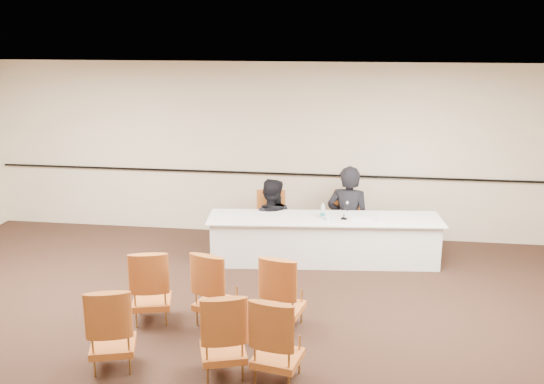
{
  "coord_description": "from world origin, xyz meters",
  "views": [
    {
      "loc": [
        1.53,
        -6.17,
        3.52
      ],
      "look_at": [
        0.28,
        2.6,
        1.13
      ],
      "focal_mm": 40.0,
      "sensor_mm": 36.0,
      "label": 1
    }
  ],
  "objects": [
    {
      "name": "aud_chair_back_right",
      "position": [
        0.8,
        -0.65,
        0.47
      ],
      "size": [
        0.59,
        0.59,
        0.95
      ],
      "primitive_type": null,
      "rotation": [
        0.0,
        0.0,
        -0.2
      ],
      "color": "#A6401D",
      "rests_on": "ground"
    },
    {
      "name": "aud_chair_front_right",
      "position": [
        0.71,
        0.5,
        0.47
      ],
      "size": [
        0.59,
        0.59,
        0.95
      ],
      "primitive_type": null,
      "rotation": [
        0.0,
        0.0,
        -0.21
      ],
      "color": "#A6401D",
      "rests_on": "ground"
    },
    {
      "name": "papers",
      "position": [
        1.64,
        2.74,
        0.72
      ],
      "size": [
        0.33,
        0.26,
        0.0
      ],
      "primitive_type": "cube",
      "rotation": [
        0.0,
        0.0,
        -0.13
      ],
      "color": "white",
      "rests_on": "panel_table"
    },
    {
      "name": "floor",
      "position": [
        0.0,
        0.0,
        0.0
      ],
      "size": [
        10.0,
        10.0,
        0.0
      ],
      "primitive_type": "plane",
      "color": "black",
      "rests_on": "ground"
    },
    {
      "name": "ceiling",
      "position": [
        0.0,
        0.0,
        3.0
      ],
      "size": [
        10.0,
        10.0,
        0.0
      ],
      "primitive_type": "plane",
      "rotation": [
        3.14,
        0.0,
        0.0
      ],
      "color": "white",
      "rests_on": "ground"
    },
    {
      "name": "panelist_second_chair",
      "position": [
        0.17,
        3.19,
        0.47
      ],
      "size": [
        0.55,
        0.55,
        0.95
      ],
      "primitive_type": null,
      "rotation": [
        0.0,
        0.0,
        0.1
      ],
      "color": "#A6401D",
      "rests_on": "ground"
    },
    {
      "name": "drinking_glass",
      "position": [
        1.13,
        2.6,
        0.77
      ],
      "size": [
        0.08,
        0.08,
        0.1
      ],
      "primitive_type": "cylinder",
      "rotation": [
        0.0,
        0.0,
        -0.3
      ],
      "color": "silver",
      "rests_on": "panel_table"
    },
    {
      "name": "aud_chair_back_mid",
      "position": [
        0.22,
        -0.62,
        0.47
      ],
      "size": [
        0.63,
        0.63,
        0.95
      ],
      "primitive_type": null,
      "rotation": [
        0.0,
        0.0,
        0.32
      ],
      "color": "#A6401D",
      "rests_on": "ground"
    },
    {
      "name": "panel_table",
      "position": [
        1.08,
        2.74,
        0.36
      ],
      "size": [
        3.64,
        1.19,
        0.72
      ],
      "primitive_type": null,
      "rotation": [
        0.0,
        0.0,
        0.1
      ],
      "color": "white",
      "rests_on": "ground"
    },
    {
      "name": "coffee_cup",
      "position": [
        1.91,
        2.67,
        0.78
      ],
      "size": [
        0.1,
        0.1,
        0.12
      ],
      "primitive_type": "cylinder",
      "rotation": [
        0.0,
        0.0,
        0.36
      ],
      "color": "white",
      "rests_on": "panel_table"
    },
    {
      "name": "aud_chair_front_left",
      "position": [
        -0.92,
        0.45,
        0.47
      ],
      "size": [
        0.61,
        0.61,
        0.95
      ],
      "primitive_type": null,
      "rotation": [
        0.0,
        0.0,
        0.25
      ],
      "color": "#A6401D",
      "rests_on": "ground"
    },
    {
      "name": "water_bottle",
      "position": [
        1.05,
        2.72,
        0.83
      ],
      "size": [
        0.07,
        0.07,
        0.24
      ],
      "primitive_type": null,
      "rotation": [
        0.0,
        0.0,
        0.01
      ],
      "color": "#188679",
      "rests_on": "panel_table"
    },
    {
      "name": "wall_rail",
      "position": [
        0.0,
        3.96,
        1.1
      ],
      "size": [
        9.8,
        0.04,
        0.03
      ],
      "primitive_type": "cube",
      "color": "black",
      "rests_on": "wall_back"
    },
    {
      "name": "panelist_second",
      "position": [
        0.17,
        3.19,
        0.37
      ],
      "size": [
        0.8,
        0.63,
        1.65
      ],
      "primitive_type": "imported",
      "rotation": [
        0.0,
        0.0,
        3.15
      ],
      "color": "black",
      "rests_on": "ground"
    },
    {
      "name": "panelist_main",
      "position": [
        1.43,
        3.32,
        0.45
      ],
      "size": [
        0.77,
        0.57,
        1.93
      ],
      "primitive_type": "imported",
      "rotation": [
        0.0,
        0.0,
        2.98
      ],
      "color": "black",
      "rests_on": "ground"
    },
    {
      "name": "aud_chair_back_left",
      "position": [
        -0.97,
        -0.65,
        0.47
      ],
      "size": [
        0.62,
        0.62,
        0.95
      ],
      "primitive_type": null,
      "rotation": [
        0.0,
        0.0,
        0.29
      ],
      "color": "#A6401D",
      "rests_on": "ground"
    },
    {
      "name": "aud_chair_front_mid",
      "position": [
        -0.11,
        0.5,
        0.47
      ],
      "size": [
        0.63,
        0.63,
        0.95
      ],
      "primitive_type": null,
      "rotation": [
        0.0,
        0.0,
        -0.31
      ],
      "color": "#A6401D",
      "rests_on": "ground"
    },
    {
      "name": "microphone",
      "position": [
        1.37,
        2.7,
        0.84
      ],
      "size": [
        0.14,
        0.2,
        0.26
      ],
      "primitive_type": null,
      "rotation": [
        0.0,
        0.0,
        -0.31
      ],
      "color": "black",
      "rests_on": "panel_table"
    },
    {
      "name": "wall_back",
      "position": [
        0.0,
        4.0,
        1.5
      ],
      "size": [
        10.0,
        0.04,
        3.0
      ],
      "primitive_type": "cube",
      "color": "beige",
      "rests_on": "ground"
    },
    {
      "name": "panelist_main_chair",
      "position": [
        1.43,
        3.32,
        0.47
      ],
      "size": [
        0.55,
        0.55,
        0.95
      ],
      "primitive_type": null,
      "rotation": [
        0.0,
        0.0,
        0.1
      ],
      "color": "#A6401D",
      "rests_on": "ground"
    }
  ]
}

